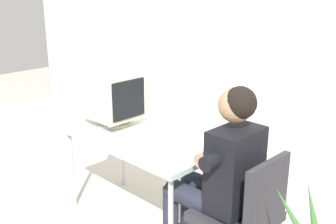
{
  "coord_description": "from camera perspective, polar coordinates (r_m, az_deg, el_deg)",
  "views": [
    {
      "loc": [
        2.2,
        -1.95,
        1.85
      ],
      "look_at": [
        0.28,
        0.0,
        0.97
      ],
      "focal_mm": 44.3,
      "sensor_mm": 36.0,
      "label": 1
    }
  ],
  "objects": [
    {
      "name": "ground_plane",
      "position": [
        3.47,
        -3.42,
        -14.43
      ],
      "size": [
        12.0,
        12.0,
        0.0
      ],
      "primitive_type": "plane",
      "color": "#B2ADA3"
    },
    {
      "name": "wall_back",
      "position": [
        3.86,
        15.26,
        12.01
      ],
      "size": [
        8.0,
        0.1,
        3.0
      ],
      "primitive_type": "cube",
      "color": "beige",
      "rests_on": "ground_plane"
    },
    {
      "name": "desk",
      "position": [
        3.17,
        -3.64,
        -4.16
      ],
      "size": [
        1.27,
        0.66,
        0.72
      ],
      "color": "#B7B7BC",
      "rests_on": "ground_plane"
    },
    {
      "name": "crt_monitor",
      "position": [
        3.33,
        -7.55,
        2.25
      ],
      "size": [
        0.39,
        0.36,
        0.43
      ],
      "color": "beige",
      "rests_on": "desk"
    },
    {
      "name": "keyboard",
      "position": [
        3.13,
        -3.62,
        -3.03
      ],
      "size": [
        0.17,
        0.43,
        0.03
      ],
      "color": "beige",
      "rests_on": "desk"
    },
    {
      "name": "office_chair",
      "position": [
        2.64,
        10.5,
        -13.32
      ],
      "size": [
        0.45,
        0.45,
        0.88
      ],
      "color": "#4C4C51",
      "rests_on": "ground_plane"
    },
    {
      "name": "person_seated",
      "position": [
        2.65,
        6.98,
        -8.22
      ],
      "size": [
        0.74,
        0.54,
        1.27
      ],
      "color": "black",
      "rests_on": "ground_plane"
    }
  ]
}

